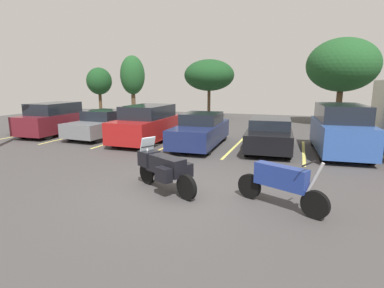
# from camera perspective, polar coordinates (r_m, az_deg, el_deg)

# --- Properties ---
(ground) EXTENTS (44.00, 44.00, 0.10)m
(ground) POSITION_cam_1_polar(r_m,az_deg,el_deg) (8.32, -4.88, -9.33)
(ground) COLOR #423F3F
(motorcycle_touring) EXTENTS (2.12, 1.38, 1.39)m
(motorcycle_touring) POSITION_cam_1_polar(r_m,az_deg,el_deg) (8.28, -5.40, -4.28)
(motorcycle_touring) COLOR black
(motorcycle_touring) RESTS_ON ground
(motorcycle_second) EXTENTS (2.14, 1.14, 1.27)m
(motorcycle_second) POSITION_cam_1_polar(r_m,az_deg,el_deg) (7.41, 16.26, -6.94)
(motorcycle_second) COLOR black
(motorcycle_second) RESTS_ON ground
(parking_stripes) EXTENTS (18.06, 4.95, 0.01)m
(parking_stripes) POSITION_cam_1_polar(r_m,az_deg,el_deg) (14.95, -3.39, 0.20)
(parking_stripes) COLOR #EAE066
(parking_stripes) RESTS_ON ground
(car_maroon) EXTENTS (2.02, 4.34, 1.80)m
(car_maroon) POSITION_cam_1_polar(r_m,az_deg,el_deg) (18.91, -24.42, 4.27)
(car_maroon) COLOR maroon
(car_maroon) RESTS_ON ground
(car_grey) EXTENTS (2.15, 4.31, 1.45)m
(car_grey) POSITION_cam_1_polar(r_m,az_deg,el_deg) (17.13, -16.30, 3.55)
(car_grey) COLOR slate
(car_grey) RESTS_ON ground
(car_red) EXTENTS (1.94, 4.49, 1.81)m
(car_red) POSITION_cam_1_polar(r_m,az_deg,el_deg) (15.21, -8.45, 3.69)
(car_red) COLOR maroon
(car_red) RESTS_ON ground
(car_navy) EXTENTS (1.95, 4.82, 1.53)m
(car_navy) POSITION_cam_1_polar(r_m,az_deg,el_deg) (14.10, 1.65, 2.52)
(car_navy) COLOR navy
(car_navy) RESTS_ON ground
(car_black) EXTENTS (2.09, 4.50, 1.37)m
(car_black) POSITION_cam_1_polar(r_m,az_deg,el_deg) (13.73, 14.29, 1.77)
(car_black) COLOR black
(car_black) RESTS_ON ground
(car_blue) EXTENTS (2.17, 4.51, 2.03)m
(car_blue) POSITION_cam_1_polar(r_m,az_deg,el_deg) (13.88, 26.00, 2.41)
(car_blue) COLOR #2D519E
(car_blue) RESTS_ON ground
(tree_center) EXTENTS (2.60, 2.60, 4.49)m
(tree_center) POSITION_cam_1_polar(r_m,az_deg,el_deg) (34.07, -16.95, 11.15)
(tree_center) COLOR #4C3823
(tree_center) RESTS_ON ground
(tree_far_right) EXTENTS (2.42, 2.42, 5.57)m
(tree_far_right) POSITION_cam_1_polar(r_m,az_deg,el_deg) (31.71, -11.06, 12.46)
(tree_far_right) COLOR #4C3823
(tree_far_right) RESTS_ON ground
(tree_center_right) EXTENTS (4.11, 4.11, 4.79)m
(tree_center_right) POSITION_cam_1_polar(r_m,az_deg,el_deg) (25.81, 3.23, 12.70)
(tree_center_right) COLOR #4C3823
(tree_center_right) RESTS_ON ground
(tree_rear) EXTENTS (4.63, 4.63, 5.83)m
(tree_rear) POSITION_cam_1_polar(r_m,az_deg,el_deg) (23.29, 26.30, 13.07)
(tree_rear) COLOR #4C3823
(tree_rear) RESTS_ON ground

